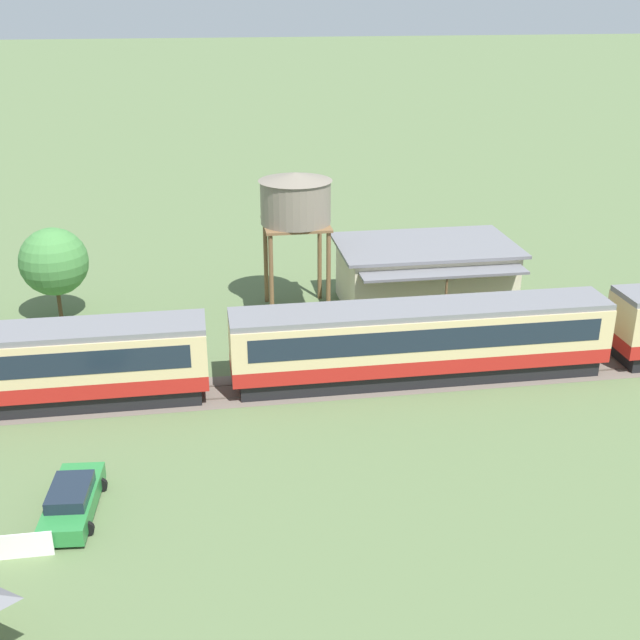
% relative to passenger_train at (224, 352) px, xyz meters
% --- Properties ---
extents(ground_plane, '(600.00, 600.00, 0.00)m').
position_rel_passenger_train_xyz_m(ground_plane, '(13.29, 0.60, -2.31)').
color(ground_plane, '#566B42').
extents(passenger_train, '(83.82, 3.09, 4.16)m').
position_rel_passenger_train_xyz_m(passenger_train, '(0.00, 0.00, 0.00)').
color(passenger_train, '#AD1E19').
rests_on(passenger_train, ground_plane).
extents(railway_track, '(145.61, 3.60, 0.04)m').
position_rel_passenger_train_xyz_m(railway_track, '(4.68, -0.00, -2.30)').
color(railway_track, '#665B51').
rests_on(railway_track, ground_plane).
extents(station_building, '(11.37, 8.32, 4.22)m').
position_rel_passenger_train_xyz_m(station_building, '(13.42, 10.20, -0.17)').
color(station_building, beige).
rests_on(station_building, ground_plane).
extents(water_tower, '(4.55, 4.55, 8.98)m').
position_rel_passenger_train_xyz_m(water_tower, '(5.11, 10.73, 4.92)').
color(water_tower, brown).
rests_on(water_tower, ground_plane).
extents(parked_car_green_2, '(2.43, 4.81, 1.36)m').
position_rel_passenger_train_xyz_m(parked_car_green_2, '(-6.50, -9.47, -1.66)').
color(parked_car_green_2, '#287A38').
rests_on(parked_car_green_2, ground_plane).
extents(yard_tree_1, '(4.19, 4.19, 5.87)m').
position_rel_passenger_train_xyz_m(yard_tree_1, '(-9.81, 11.59, 1.46)').
color(yard_tree_1, '#4C3823').
rests_on(yard_tree_1, ground_plane).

